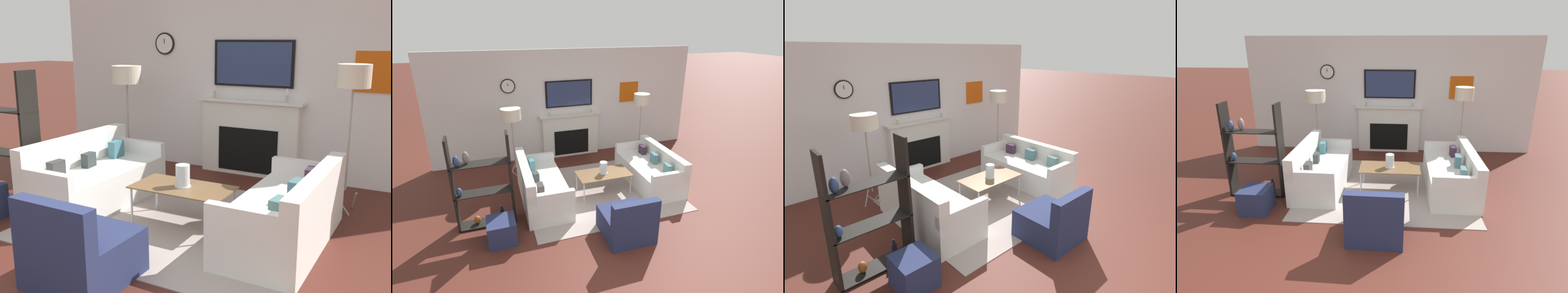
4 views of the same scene
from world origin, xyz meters
The scene contains 10 objects.
fireplace_wall centered at (0.00, 4.57, 1.22)m, with size 6.78×0.28×2.70m.
area_rug centered at (0.00, 2.43, 0.01)m, with size 3.00×2.56×0.01m.
couch_left centered at (-1.20, 2.43, 0.30)m, with size 0.83×1.80×0.83m.
couch_right centered at (1.19, 2.43, 0.29)m, with size 0.83×1.81×0.77m.
armchair centered at (-0.08, 0.91, 0.26)m, with size 0.77×0.79×0.79m.
coffee_table centered at (0.08, 2.34, 0.41)m, with size 1.07×0.57×0.44m.
hurricane_candle centered at (0.07, 2.35, 0.54)m, with size 0.18×0.18×0.24m.
floor_lamp_left centered at (-1.54, 3.60, 1.46)m, with size 0.42×0.42×1.61m.
floor_lamp_right centered at (1.54, 3.60, 1.54)m, with size 0.37×0.37×1.71m.
shelf_unit centered at (-2.24, 2.00, 0.76)m, with size 0.95×0.28×1.63m.
Camera 1 is at (2.36, -1.68, 1.97)m, focal length 42.00 mm.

